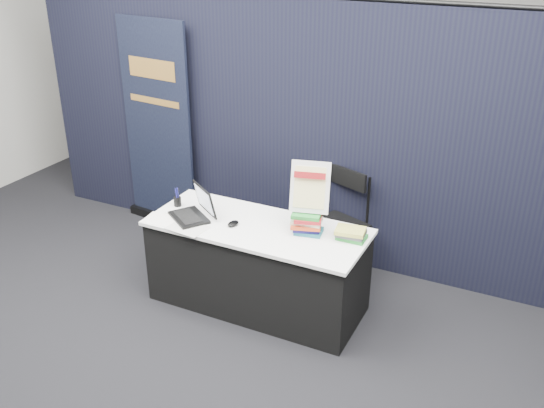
{
  "coord_description": "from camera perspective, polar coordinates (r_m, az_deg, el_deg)",
  "views": [
    {
      "loc": [
        2.05,
        -3.3,
        2.99
      ],
      "look_at": [
        0.14,
        0.55,
        0.97
      ],
      "focal_mm": 40.0,
      "sensor_mm": 36.0,
      "label": 1
    }
  ],
  "objects": [
    {
      "name": "mouse",
      "position": [
        4.91,
        -3.68,
        -1.84
      ],
      "size": [
        0.09,
        0.12,
        0.04
      ],
      "primitive_type": "ellipsoid",
      "rotation": [
        0.0,
        0.0,
        -0.15
      ],
      "color": "black",
      "rests_on": "display_table"
    },
    {
      "name": "wall_back",
      "position": [
        7.68,
        10.97,
        15.41
      ],
      "size": [
        8.0,
        0.02,
        3.5
      ],
      "primitive_type": "cube",
      "color": "#AEACA5",
      "rests_on": "floor"
    },
    {
      "name": "laptop",
      "position": [
        5.07,
        -7.56,
        -0.53
      ],
      "size": [
        0.43,
        0.45,
        0.26
      ],
      "rotation": [
        0.0,
        0.0,
        -0.6
      ],
      "color": "black",
      "rests_on": "display_table"
    },
    {
      "name": "brochure_mid",
      "position": [
        5.05,
        -9.61,
        -1.56
      ],
      "size": [
        0.3,
        0.23,
        0.0
      ],
      "primitive_type": "cube",
      "rotation": [
        0.0,
        0.0,
        -0.13
      ],
      "color": "silver",
      "rests_on": "display_table"
    },
    {
      "name": "drape_partition",
      "position": [
        5.61,
        3.54,
        6.46
      ],
      "size": [
        6.0,
        0.08,
        2.4
      ],
      "primitive_type": "cube",
      "color": "black",
      "rests_on": "floor"
    },
    {
      "name": "pullup_banner",
      "position": [
        6.39,
        -10.65,
        6.14
      ],
      "size": [
        0.92,
        0.2,
        2.16
      ],
      "rotation": [
        0.0,
        0.0,
        -0.12
      ],
      "color": "black",
      "rests_on": "floor"
    },
    {
      "name": "info_sign",
      "position": [
        4.66,
        3.59,
        1.53
      ],
      "size": [
        0.32,
        0.19,
        0.42
      ],
      "rotation": [
        0.0,
        0.0,
        0.26
      ],
      "color": "black",
      "rests_on": "book_stack_tall"
    },
    {
      "name": "floor",
      "position": [
        4.9,
        -4.4,
        -12.54
      ],
      "size": [
        8.0,
        8.0,
        0.0
      ],
      "primitive_type": "plane",
      "color": "black",
      "rests_on": "ground"
    },
    {
      "name": "book_stack_short",
      "position": [
        4.72,
        7.41,
        -2.8
      ],
      "size": [
        0.23,
        0.18,
        0.09
      ],
      "rotation": [
        0.0,
        0.0,
        0.08
      ],
      "color": "#22812E",
      "rests_on": "display_table"
    },
    {
      "name": "stacking_chair",
      "position": [
        5.48,
        6.29,
        -1.53
      ],
      "size": [
        0.57,
        0.58,
        0.98
      ],
      "rotation": [
        0.0,
        0.0,
        -0.36
      ],
      "color": "black",
      "rests_on": "floor"
    },
    {
      "name": "book_stack_tall",
      "position": [
        4.76,
        3.35,
        -1.78
      ],
      "size": [
        0.25,
        0.22,
        0.18
      ],
      "rotation": [
        0.0,
        0.0,
        0.24
      ],
      "color": "#1C5C6C",
      "rests_on": "display_table"
    },
    {
      "name": "brochure_right",
      "position": [
        4.92,
        -7.93,
        -2.22
      ],
      "size": [
        0.33,
        0.25,
        0.0
      ],
      "primitive_type": "cube",
      "rotation": [
        0.0,
        0.0,
        -0.1
      ],
      "color": "silver",
      "rests_on": "display_table"
    },
    {
      "name": "display_table",
      "position": [
        5.09,
        -1.39,
        -5.81
      ],
      "size": [
        1.8,
        0.75,
        0.75
      ],
      "color": "black",
      "rests_on": "floor"
    },
    {
      "name": "brochure_left",
      "position": [
        5.08,
        -10.3,
        -1.46
      ],
      "size": [
        0.32,
        0.24,
        0.0
      ],
      "primitive_type": "cube",
      "rotation": [
        0.0,
        0.0,
        0.1
      ],
      "color": "white",
      "rests_on": "display_table"
    },
    {
      "name": "pen_cup",
      "position": [
        5.29,
        -8.88,
        0.24
      ],
      "size": [
        0.07,
        0.07,
        0.08
      ],
      "primitive_type": "cylinder",
      "rotation": [
        0.0,
        0.0,
        0.09
      ],
      "color": "black",
      "rests_on": "display_table"
    }
  ]
}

